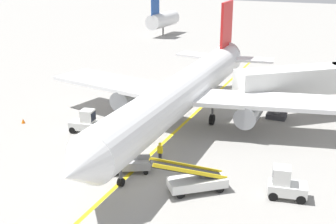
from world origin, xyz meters
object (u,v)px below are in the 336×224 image
object	(u,v)px
airliner	(185,90)
safety_cone_tail_area	(146,120)
baggage_tug_near_wing	(285,185)
safety_cone_nose_left	(163,113)
safety_cone_wingtip_left	(148,111)
baggage_cart_loaded	(131,165)
jet_bridge	(309,80)
belt_loader_forward_hold	(196,180)
ground_crew_marshaller	(160,152)
baggage_tug_by_cargo_door	(85,122)
safety_cone_nose_right	(128,149)
safety_cone_wingtip_right	(23,121)
ground_crew_wing_walker	(79,143)

from	to	relation	value
airliner	safety_cone_tail_area	world-z (taller)	airliner
airliner	safety_cone_tail_area	size ratio (longest dim) A/B	80.23
baggage_tug_near_wing	safety_cone_nose_left	xyz separation A→B (m)	(-13.75, 10.86, -0.71)
safety_cone_wingtip_left	baggage_cart_loaded	bearing A→B (deg)	-68.19
jet_bridge	safety_cone_nose_left	world-z (taller)	jet_bridge
belt_loader_forward_hold	safety_cone_nose_left	world-z (taller)	belt_loader_forward_hold
safety_cone_nose_left	baggage_tug_near_wing	bearing A→B (deg)	-38.31
baggage_tug_near_wing	ground_crew_marshaller	world-z (taller)	baggage_tug_near_wing
baggage_cart_loaded	ground_crew_marshaller	distance (m)	2.47
baggage_tug_by_cargo_door	baggage_cart_loaded	size ratio (longest dim) A/B	0.71
jet_bridge	ground_crew_marshaller	world-z (taller)	jet_bridge
safety_cone_nose_right	safety_cone_wingtip_right	xyz separation A→B (m)	(-12.09, 1.44, 0.00)
safety_cone_wingtip_right	jet_bridge	bearing A→B (deg)	29.68
belt_loader_forward_hold	safety_cone_nose_left	bearing A→B (deg)	123.69
belt_loader_forward_hold	airliner	bearing A→B (deg)	116.53
ground_crew_marshaller	safety_cone_tail_area	bearing A→B (deg)	124.71
baggage_tug_by_cargo_door	safety_cone_tail_area	xyz separation A→B (m)	(3.64, 4.46, -0.71)
safety_cone_nose_left	safety_cone_tail_area	world-z (taller)	same
safety_cone_nose_left	safety_cone_nose_right	distance (m)	9.05
jet_bridge	safety_cone_nose_left	bearing A→B (deg)	-155.05
airliner	baggage_tug_by_cargo_door	bearing A→B (deg)	-145.53
baggage_cart_loaded	ground_crew_marshaller	size ratio (longest dim) A/B	2.17
jet_bridge	safety_cone_wingtip_left	world-z (taller)	jet_bridge
belt_loader_forward_hold	baggage_cart_loaded	world-z (taller)	belt_loader_forward_hold
baggage_tug_near_wing	safety_cone_nose_left	bearing A→B (deg)	141.69
belt_loader_forward_hold	safety_cone_wingtip_right	distance (m)	19.82
ground_crew_marshaller	baggage_tug_by_cargo_door	bearing A→B (deg)	161.86
safety_cone_nose_right	safety_cone_wingtip_left	distance (m)	9.27
baggage_tug_near_wing	safety_cone_nose_left	world-z (taller)	baggage_tug_near_wing
safety_cone_tail_area	safety_cone_wingtip_right	bearing A→B (deg)	-153.78
baggage_tug_near_wing	safety_cone_wingtip_left	size ratio (longest dim) A/B	5.93
baggage_tug_by_cargo_door	baggage_tug_near_wing	bearing A→B (deg)	-12.30
safety_cone_tail_area	airliner	bearing A→B (deg)	8.70
belt_loader_forward_hold	safety_cone_wingtip_left	bearing A→B (deg)	128.75
baggage_tug_near_wing	safety_cone_nose_right	bearing A→B (deg)	171.41
safety_cone_wingtip_right	safety_cone_wingtip_left	bearing A→B (deg)	38.52
belt_loader_forward_hold	baggage_cart_loaded	xyz separation A→B (m)	(-5.22, 0.65, -0.31)
baggage_cart_loaded	ground_crew_wing_walker	bearing A→B (deg)	170.44
belt_loader_forward_hold	safety_cone_tail_area	xyz separation A→B (m)	(-8.93, 9.98, -0.56)
baggage_tug_by_cargo_door	belt_loader_forward_hold	distance (m)	13.73
baggage_tug_by_cargo_door	ground_crew_wing_walker	distance (m)	4.60
safety_cone_nose_left	ground_crew_marshaller	bearing A→B (deg)	-65.63
ground_crew_marshaller	belt_loader_forward_hold	bearing A→B (deg)	-34.59
jet_bridge	safety_cone_wingtip_left	xyz separation A→B (m)	(-14.23, -6.01, -3.32)
ground_crew_marshaller	safety_cone_nose_right	distance (m)	3.41
airliner	belt_loader_forward_hold	xyz separation A→B (m)	(5.26, -10.54, -2.64)
ground_crew_wing_walker	jet_bridge	bearing A→B (deg)	48.94
belt_loader_forward_hold	safety_cone_wingtip_right	bearing A→B (deg)	165.60
baggage_tug_by_cargo_door	safety_cone_nose_right	xyz separation A→B (m)	(5.47, -2.03, -0.71)
jet_bridge	baggage_cart_loaded	size ratio (longest dim) A/B	3.06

